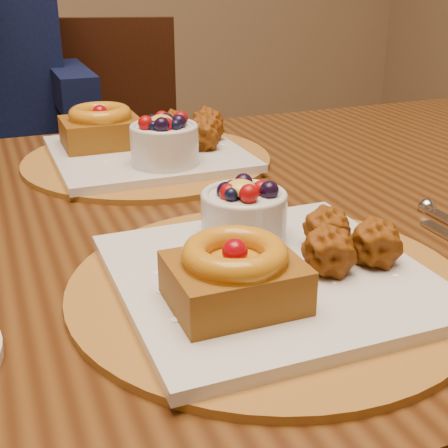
{
  "coord_description": "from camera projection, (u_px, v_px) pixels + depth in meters",
  "views": [
    {
      "loc": [
        -0.11,
        -0.69,
        1.04
      ],
      "look_at": [
        0.09,
        -0.17,
        0.81
      ],
      "focal_mm": 50.0,
      "sensor_mm": 36.0,
      "label": 1
    }
  ],
  "objects": [
    {
      "name": "dining_table",
      "position": [
        195.0,
        265.0,
        0.81
      ],
      "size": [
        1.6,
        0.9,
        0.76
      ],
      "color": "#341909",
      "rests_on": "ground"
    },
    {
      "name": "chair_far",
      "position": [
        96.0,
        180.0,
        1.67
      ],
      "size": [
        0.55,
        0.55,
        0.91
      ],
      "rotation": [
        0.0,
        0.0,
        -0.3
      ],
      "color": "black",
      "rests_on": "ground"
    },
    {
      "name": "place_setting_far",
      "position": [
        145.0,
        146.0,
        0.95
      ],
      "size": [
        0.38,
        0.38,
        0.09
      ],
      "color": "brown",
      "rests_on": "dining_table"
    },
    {
      "name": "place_setting_near",
      "position": [
        265.0,
        264.0,
        0.58
      ],
      "size": [
        0.38,
        0.38,
        0.09
      ],
      "color": "brown",
      "rests_on": "dining_table"
    }
  ]
}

